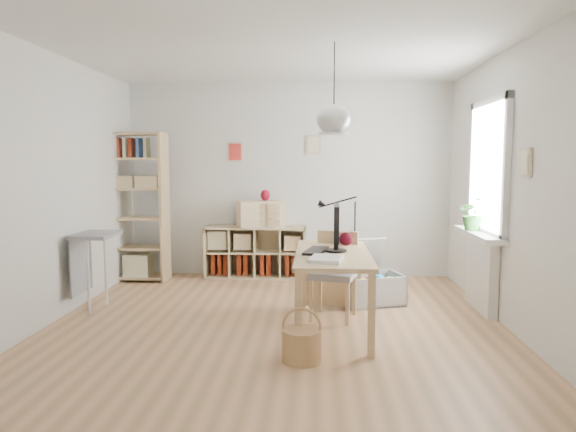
# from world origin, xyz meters

# --- Properties ---
(ground) EXTENTS (4.50, 4.50, 0.00)m
(ground) POSITION_xyz_m (0.00, 0.00, 0.00)
(ground) COLOR tan
(ground) RESTS_ON ground
(room_shell) EXTENTS (4.50, 4.50, 4.50)m
(room_shell) POSITION_xyz_m (0.55, -0.15, 2.00)
(room_shell) COLOR silver
(room_shell) RESTS_ON ground
(window_unit) EXTENTS (0.07, 1.16, 1.46)m
(window_unit) POSITION_xyz_m (2.23, 0.60, 1.55)
(window_unit) COLOR white
(window_unit) RESTS_ON ground
(radiator) EXTENTS (0.10, 0.80, 0.80)m
(radiator) POSITION_xyz_m (2.19, 0.60, 0.40)
(radiator) COLOR white
(radiator) RESTS_ON ground
(windowsill) EXTENTS (0.22, 1.20, 0.06)m
(windowsill) POSITION_xyz_m (2.14, 0.60, 0.83)
(windowsill) COLOR white
(windowsill) RESTS_ON radiator
(desk) EXTENTS (0.70, 1.50, 0.75)m
(desk) POSITION_xyz_m (0.55, -0.15, 0.66)
(desk) COLOR #D7BC7C
(desk) RESTS_ON ground
(cube_shelf) EXTENTS (1.40, 0.38, 0.72)m
(cube_shelf) POSITION_xyz_m (-0.47, 2.08, 0.30)
(cube_shelf) COLOR beige
(cube_shelf) RESTS_ON ground
(tall_bookshelf) EXTENTS (0.80, 0.38, 2.00)m
(tall_bookshelf) POSITION_xyz_m (-2.04, 1.80, 1.09)
(tall_bookshelf) COLOR #D7BC7C
(tall_bookshelf) RESTS_ON ground
(side_table) EXTENTS (0.40, 0.55, 0.85)m
(side_table) POSITION_xyz_m (-2.04, 0.35, 0.67)
(side_table) COLOR gray
(side_table) RESTS_ON ground
(chair) EXTENTS (0.53, 0.53, 0.88)m
(chair) POSITION_xyz_m (0.59, 0.26, 0.50)
(chair) COLOR gray
(chair) RESTS_ON ground
(wicker_basket) EXTENTS (0.32, 0.32, 0.44)m
(wicker_basket) POSITION_xyz_m (0.28, -0.96, 0.14)
(wicker_basket) COLOR #B0804F
(wicker_basket) RESTS_ON ground
(storage_chest) EXTENTS (0.87, 0.92, 0.70)m
(storage_chest) POSITION_xyz_m (1.01, 0.84, 0.23)
(storage_chest) COLOR silver
(storage_chest) RESTS_ON ground
(monitor) EXTENTS (0.21, 0.52, 0.45)m
(monitor) POSITION_xyz_m (0.59, -0.10, 1.00)
(monitor) COLOR black
(monitor) RESTS_ON desk
(keyboard) EXTENTS (0.26, 0.48, 0.02)m
(keyboard) POSITION_xyz_m (0.39, -0.12, 0.76)
(keyboard) COLOR black
(keyboard) RESTS_ON desk
(task_lamp) EXTENTS (0.43, 0.16, 0.46)m
(task_lamp) POSITION_xyz_m (0.60, 0.46, 1.07)
(task_lamp) COLOR black
(task_lamp) RESTS_ON desk
(yarn_ball) EXTENTS (0.14, 0.14, 0.14)m
(yarn_ball) POSITION_xyz_m (0.70, 0.27, 0.82)
(yarn_ball) COLOR #500A1D
(yarn_ball) RESTS_ON desk
(paper_tray) EXTENTS (0.32, 0.38, 0.03)m
(paper_tray) POSITION_xyz_m (0.48, -0.57, 0.77)
(paper_tray) COLOR white
(paper_tray) RESTS_ON desk
(drawer_chest) EXTENTS (0.69, 0.50, 0.36)m
(drawer_chest) POSITION_xyz_m (-0.38, 2.04, 0.90)
(drawer_chest) COLOR beige
(drawer_chest) RESTS_ON cube_shelf
(red_vase) EXTENTS (0.13, 0.13, 0.16)m
(red_vase) POSITION_xyz_m (-0.31, 2.04, 1.15)
(red_vase) COLOR maroon
(red_vase) RESTS_ON drawer_chest
(potted_plant) EXTENTS (0.34, 0.30, 0.37)m
(potted_plant) POSITION_xyz_m (2.12, 0.72, 1.04)
(potted_plant) COLOR #31732B
(potted_plant) RESTS_ON windowsill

